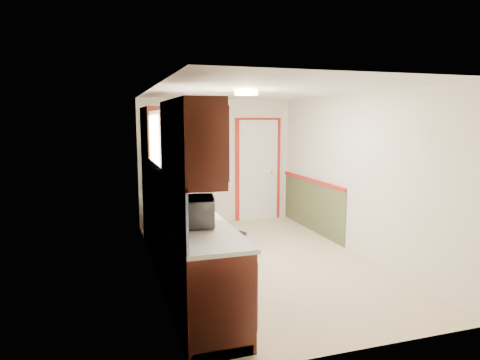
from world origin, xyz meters
TOP-DOWN VIEW (x-y plane):
  - room_shell at (0.00, 0.00)m, footprint 3.20×5.20m
  - kitchen_run at (-1.24, -0.29)m, footprint 0.63×4.00m
  - back_wall_trim at (0.99, 2.21)m, footprint 1.12×2.30m
  - ceiling_fixture at (-0.30, -0.20)m, footprint 0.30×0.30m
  - microwave at (-1.20, -1.31)m, footprint 0.37×0.55m
  - refrigerator at (-0.60, 2.05)m, footprint 0.81×0.78m
  - rug at (-0.15, 1.58)m, footprint 1.03×0.85m
  - cooktop at (-1.19, 0.83)m, footprint 0.46×0.55m

SIDE VIEW (x-z plane):
  - rug at x=-0.15m, z-range 0.00..0.01m
  - kitchen_run at x=-1.24m, z-range -0.29..1.91m
  - back_wall_trim at x=0.99m, z-range -0.15..1.93m
  - refrigerator at x=-0.60m, z-range 0.00..1.79m
  - cooktop at x=-1.19m, z-range 0.94..0.96m
  - microwave at x=-1.20m, z-range 0.94..1.29m
  - room_shell at x=0.00m, z-range -0.06..2.46m
  - ceiling_fixture at x=-0.30m, z-range 2.33..2.39m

